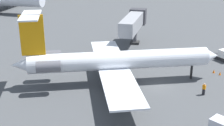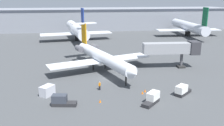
# 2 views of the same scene
# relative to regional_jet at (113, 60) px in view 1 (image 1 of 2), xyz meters

# --- Properties ---
(ground_plane) EXTENTS (400.00, 400.00, 0.10)m
(ground_plane) POSITION_rel_regional_jet_xyz_m (0.65, -6.40, -3.60)
(ground_plane) COLOR #424447
(regional_jet) EXTENTS (25.62, 29.17, 10.39)m
(regional_jet) POSITION_rel_regional_jet_xyz_m (0.00, 0.00, 0.00)
(regional_jet) COLOR silver
(regional_jet) RESTS_ON ground_plane
(jet_bridge) EXTENTS (14.11, 3.85, 6.69)m
(jet_bridge) POSITION_rel_regional_jet_xyz_m (18.33, -0.71, 1.42)
(jet_bridge) COLOR gray
(jet_bridge) RESTS_ON ground_plane
(ground_crew_marshaller) EXTENTS (0.42, 0.48, 1.69)m
(ground_crew_marshaller) POSITION_rel_regional_jet_xyz_m (-1.68, -12.63, -2.69)
(ground_crew_marshaller) COLOR black
(ground_crew_marshaller) RESTS_ON ground_plane
(baggage_tug_spare) EXTENTS (4.00, 3.59, 1.90)m
(baggage_tug_spare) POSITION_rel_regional_jet_xyz_m (12.97, -17.31, -2.71)
(baggage_tug_spare) COLOR #262628
(baggage_tug_spare) RESTS_ON ground_plane
(traffic_cone_mid) EXTENTS (0.36, 0.36, 0.55)m
(traffic_cone_mid) POSITION_rel_regional_jet_xyz_m (6.66, -14.94, -3.27)
(traffic_cone_mid) COLOR orange
(traffic_cone_mid) RESTS_ON ground_plane
(traffic_cone_far) EXTENTS (0.36, 0.36, 0.55)m
(traffic_cone_far) POSITION_rel_regional_jet_xyz_m (5.93, -15.78, -3.27)
(traffic_cone_far) COLOR orange
(traffic_cone_far) RESTS_ON ground_plane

